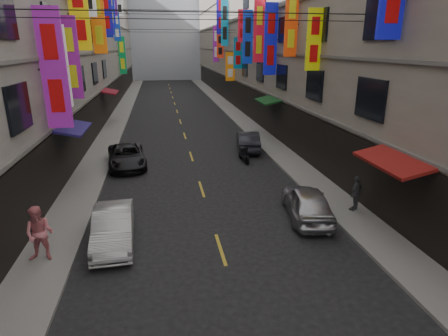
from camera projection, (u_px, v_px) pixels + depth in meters
name	position (u px, v px, depth m)	size (l,w,h in m)	color
sidewalk_left	(116.00, 123.00, 34.90)	(2.00, 90.00, 0.12)	slate
sidewalk_right	(241.00, 119.00, 36.83)	(2.00, 90.00, 0.12)	slate
building_row_left	(31.00, 13.00, 30.99)	(10.14, 90.00, 19.00)	#9C978E
building_row_right	(306.00, 17.00, 34.86)	(10.14, 90.00, 19.00)	gray
haze_block	(164.00, 25.00, 79.28)	(18.00, 8.00, 22.00)	#ABB3BF
shop_signage	(180.00, 13.00, 26.65)	(14.00, 55.00, 12.58)	blue
street_awnings	(173.00, 124.00, 19.76)	(13.99, 35.20, 0.41)	#124623
overhead_cables	(187.00, 12.00, 21.91)	(14.00, 38.04, 1.24)	black
lane_markings	(182.00, 128.00, 33.07)	(0.12, 80.20, 0.01)	gold
scooter_far_right	(244.00, 155.00, 23.43)	(0.51, 1.80, 1.14)	black
car_left_mid	(113.00, 227.00, 13.63)	(1.37, 3.94, 1.30)	beige
car_left_far	(127.00, 156.00, 22.42)	(2.11, 4.57, 1.27)	black
car_right_mid	(307.00, 202.00, 15.68)	(1.63, 4.06, 1.38)	#B8B7BD
car_right_far	(248.00, 141.00, 25.84)	(1.44, 4.12, 1.36)	#26272E
pedestrian_lfar	(40.00, 234.00, 12.27)	(0.93, 0.64, 1.91)	#E67981
pedestrian_rfar	(356.00, 193.00, 16.11)	(0.91, 0.52, 1.56)	#525254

